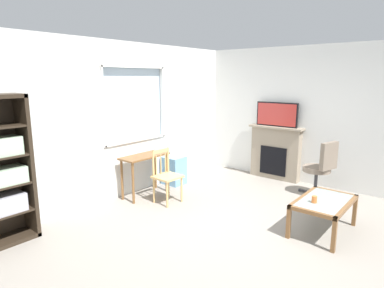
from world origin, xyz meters
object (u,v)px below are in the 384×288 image
at_px(desk_under_window, 145,163).
at_px(plastic_drawer_unit, 174,170).
at_px(wooden_chair, 166,175).
at_px(tv, 277,114).
at_px(coffee_table, 324,205).
at_px(fireplace, 275,152).
at_px(sippy_cup, 314,199).
at_px(office_chair, 321,166).

height_order(desk_under_window, plastic_drawer_unit, desk_under_window).
xyz_separation_m(wooden_chair, tv, (2.40, -0.82, 0.88)).
relative_size(wooden_chair, coffee_table, 0.89).
distance_m(desk_under_window, fireplace, 2.77).
bearing_deg(tv, coffee_table, -138.91).
distance_m(wooden_chair, fireplace, 2.55).
bearing_deg(sippy_cup, desk_under_window, 97.61).
relative_size(tv, sippy_cup, 9.70).
bearing_deg(fireplace, wooden_chair, 161.25).
xyz_separation_m(plastic_drawer_unit, coffee_table, (-0.25, -2.99, 0.12)).
bearing_deg(plastic_drawer_unit, fireplace, -40.68).
xyz_separation_m(fireplace, office_chair, (-0.48, -1.10, -0.00)).
xyz_separation_m(wooden_chair, coffee_table, (0.55, -2.43, -0.07)).
relative_size(plastic_drawer_unit, fireplace, 0.49).
distance_m(wooden_chair, coffee_table, 2.49).
distance_m(desk_under_window, coffee_table, 3.00).
height_order(plastic_drawer_unit, sippy_cup, plastic_drawer_unit).
height_order(tv, office_chair, tv).
xyz_separation_m(plastic_drawer_unit, fireplace, (1.61, -1.38, 0.28)).
relative_size(desk_under_window, plastic_drawer_unit, 1.64).
bearing_deg(desk_under_window, wooden_chair, -88.95).
bearing_deg(desk_under_window, plastic_drawer_unit, 3.51).
bearing_deg(tv, fireplace, 0.00).
xyz_separation_m(desk_under_window, coffee_table, (0.56, -2.94, -0.21)).
bearing_deg(office_chair, desk_under_window, 128.67).
relative_size(desk_under_window, sippy_cup, 10.00).
distance_m(wooden_chair, plastic_drawer_unit, 1.00).
xyz_separation_m(desk_under_window, fireplace, (2.43, -1.33, -0.04)).
relative_size(wooden_chair, office_chair, 0.90).
bearing_deg(office_chair, plastic_drawer_unit, 114.50).
bearing_deg(coffee_table, wooden_chair, 102.86).
distance_m(fireplace, tv, 0.79).
xyz_separation_m(desk_under_window, wooden_chair, (0.01, -0.51, -0.13)).
bearing_deg(sippy_cup, wooden_chair, 99.02).
bearing_deg(fireplace, desk_under_window, 151.19).
bearing_deg(desk_under_window, fireplace, -28.81).
bearing_deg(office_chair, coffee_table, -159.77).
xyz_separation_m(wooden_chair, office_chair, (1.94, -1.92, 0.09)).
bearing_deg(wooden_chair, office_chair, -44.72).
distance_m(wooden_chair, sippy_cup, 2.38).
height_order(tv, coffee_table, tv).
bearing_deg(office_chair, sippy_cup, -164.49).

